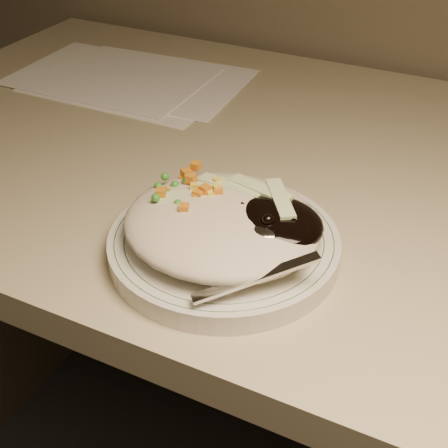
% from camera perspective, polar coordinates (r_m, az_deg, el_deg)
% --- Properties ---
extents(desk, '(1.40, 0.70, 0.74)m').
position_cam_1_polar(desk, '(0.88, 10.75, -6.99)').
color(desk, tan).
rests_on(desk, ground).
extents(plate, '(0.23, 0.23, 0.02)m').
position_cam_1_polar(plate, '(0.62, -0.00, -1.98)').
color(plate, silver).
rests_on(plate, desk).
extents(plate_rim, '(0.22, 0.22, 0.00)m').
position_cam_1_polar(plate_rim, '(0.61, -0.00, -1.23)').
color(plate_rim, '#144723').
rests_on(plate_rim, plate).
extents(meal, '(0.20, 0.19, 0.05)m').
position_cam_1_polar(meal, '(0.60, 0.33, 0.30)').
color(meal, beige).
rests_on(meal, plate).
extents(papers, '(0.37, 0.24, 0.00)m').
position_cam_1_polar(papers, '(1.02, -8.48, 12.92)').
color(papers, white).
rests_on(papers, desk).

